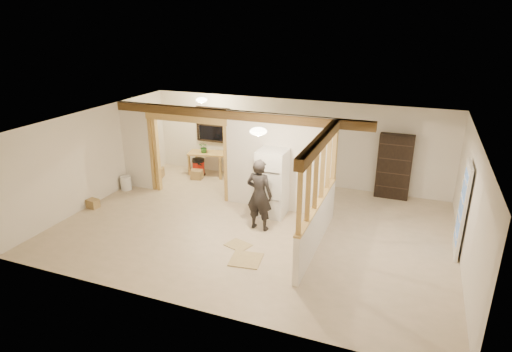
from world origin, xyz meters
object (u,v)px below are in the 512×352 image
at_px(woman, 259,195).
at_px(shop_vac, 198,167).
at_px(work_table, 208,164).
at_px(bookshelf, 394,167).
at_px(refrigerator, 272,183).

xyz_separation_m(woman, shop_vac, (-3.08, 2.73, -0.58)).
xyz_separation_m(work_table, bookshelf, (5.56, 0.20, 0.52)).
distance_m(refrigerator, bookshelf, 3.52).
height_order(woman, bookshelf, bookshelf).
distance_m(woman, work_table, 4.06).
height_order(refrigerator, woman, woman).
bearing_deg(refrigerator, bookshelf, 39.32).
distance_m(work_table, bookshelf, 5.59).
height_order(woman, shop_vac, woman).
height_order(woman, work_table, woman).
xyz_separation_m(work_table, shop_vac, (-0.26, -0.15, -0.09)).
distance_m(refrigerator, work_table, 3.52).
bearing_deg(woman, shop_vac, -37.23).
bearing_deg(bookshelf, refrigerator, -140.68).
xyz_separation_m(woman, bookshelf, (2.74, 3.08, 0.04)).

